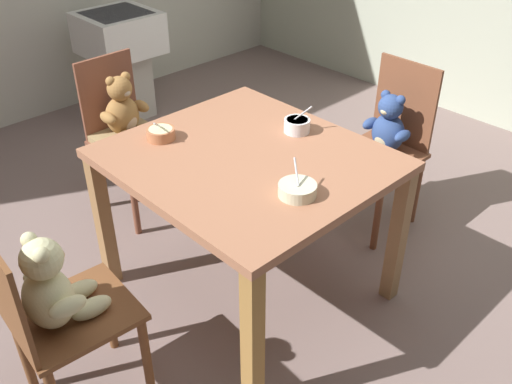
% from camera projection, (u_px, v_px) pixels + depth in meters
% --- Properties ---
extents(ground_plane, '(5.20, 5.20, 0.04)m').
position_uv_depth(ground_plane, '(249.00, 289.00, 2.80)').
color(ground_plane, slate).
extents(dining_table, '(1.10, 0.99, 0.74)m').
position_uv_depth(dining_table, '(248.00, 175.00, 2.43)').
color(dining_table, '#A3694B').
rests_on(dining_table, ground_plane).
extents(teddy_chair_near_left, '(0.43, 0.38, 0.88)m').
position_uv_depth(teddy_chair_near_left, '(127.00, 125.00, 3.09)').
color(teddy_chair_near_left, brown).
rests_on(teddy_chair_near_left, ground_plane).
extents(teddy_chair_far_center, '(0.39, 0.42, 0.89)m').
position_uv_depth(teddy_chair_far_center, '(386.00, 137.00, 2.99)').
color(teddy_chair_far_center, brown).
rests_on(teddy_chair_far_center, ground_plane).
extents(teddy_chair_near_front, '(0.40, 0.44, 0.85)m').
position_uv_depth(teddy_chair_near_front, '(54.00, 300.00, 1.96)').
color(teddy_chair_near_front, brown).
rests_on(teddy_chair_near_front, ground_plane).
extents(porridge_bowl_white_far_center, '(0.12, 0.12, 0.12)m').
position_uv_depth(porridge_bowl_white_far_center, '(297.00, 125.00, 2.55)').
color(porridge_bowl_white_far_center, silver).
rests_on(porridge_bowl_white_far_center, dining_table).
extents(porridge_bowl_cream_near_right, '(0.15, 0.15, 0.12)m').
position_uv_depth(porridge_bowl_cream_near_right, '(297.00, 189.00, 2.12)').
color(porridge_bowl_cream_near_right, beige).
rests_on(porridge_bowl_cream_near_right, dining_table).
extents(porridge_bowl_terracotta_near_left, '(0.13, 0.13, 0.11)m').
position_uv_depth(porridge_bowl_terracotta_near_left, '(161.00, 133.00, 2.49)').
color(porridge_bowl_terracotta_near_left, '#BB734C').
rests_on(porridge_bowl_terracotta_near_left, dining_table).
extents(sink_basin, '(0.49, 0.51, 0.79)m').
position_uv_depth(sink_basin, '(121.00, 50.00, 4.12)').
color(sink_basin, '#B7B2A8').
rests_on(sink_basin, ground_plane).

